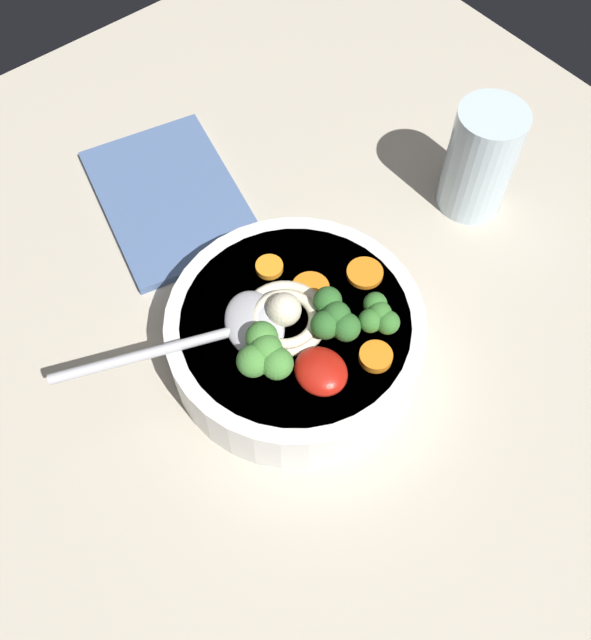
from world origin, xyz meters
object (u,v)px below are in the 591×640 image
noodle_pile (285,316)px  drinking_glass (480,160)px  folded_napkin (170,197)px  soup_spoon (232,331)px  soup_bowl (296,336)px

noodle_pile → drinking_glass: 23.95cm
drinking_glass → folded_napkin: (-17.80, -21.90, -4.93)cm
soup_spoon → soup_bowl: bearing=180.0°
soup_spoon → drinking_glass: 27.65cm
soup_spoon → folded_napkin: (-18.34, 5.74, -5.51)cm
drinking_glass → folded_napkin: bearing=-129.1°
soup_bowl → soup_spoon: bearing=-111.9°
drinking_glass → soup_bowl: bearing=-84.1°
soup_bowl → folded_napkin: (-20.18, 1.16, -2.24)cm
soup_bowl → folded_napkin: 20.33cm
drinking_glass → folded_napkin: 28.65cm
soup_bowl → drinking_glass: size_ratio=1.90×
noodle_pile → soup_spoon: 4.08cm
soup_bowl → drinking_glass: bearing=95.9°
soup_spoon → folded_napkin: bearing=-85.5°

